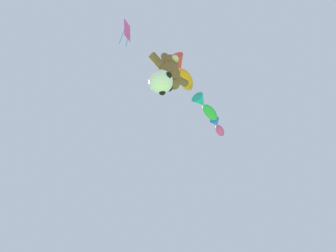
% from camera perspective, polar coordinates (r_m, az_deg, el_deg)
% --- Properties ---
extents(teddy_bear_kite, '(2.47, 1.09, 2.51)m').
position_cam_1_polar(teddy_bear_kite, '(13.14, 0.32, 12.06)').
color(teddy_bear_kite, brown).
extents(soccer_ball_kite, '(1.21, 1.20, 1.11)m').
position_cam_1_polar(soccer_ball_kite, '(12.04, -1.49, 9.57)').
color(soccer_ball_kite, white).
extents(fish_kite_tangerine, '(2.56, 1.77, 1.00)m').
position_cam_1_polar(fish_kite_tangerine, '(15.93, 3.03, 11.72)').
color(fish_kite_tangerine, orange).
extents(fish_kite_emerald, '(2.26, 1.09, 0.81)m').
position_cam_1_polar(fish_kite_emerald, '(16.47, 8.13, 4.15)').
color(fish_kite_emerald, green).
extents(fish_kite_magenta, '(1.75, 1.13, 0.67)m').
position_cam_1_polar(fish_kite_magenta, '(18.60, 10.81, -0.16)').
color(fish_kite_magenta, '#E53F9E').
extents(diamond_kite, '(1.14, 0.91, 3.08)m').
position_cam_1_polar(diamond_kite, '(16.86, -8.94, 19.64)').
color(diamond_kite, '#E53F9E').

